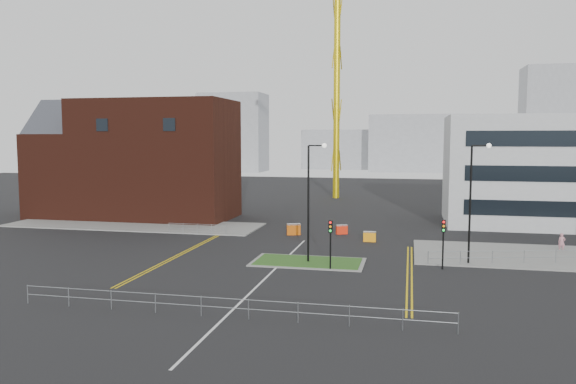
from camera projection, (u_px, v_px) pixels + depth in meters
name	position (u px, v px, depth m)	size (l,w,h in m)	color
ground	(255.00, 288.00, 35.84)	(200.00, 200.00, 0.00)	black
pavement_left	(134.00, 225.00, 61.47)	(28.00, 8.00, 0.12)	slate
pavement_right	(568.00, 257.00, 44.77)	(24.00, 10.00, 0.12)	slate
island_kerb	(308.00, 262.00, 43.19)	(8.60, 4.60, 0.08)	slate
grass_island	(308.00, 262.00, 43.19)	(8.00, 4.00, 0.12)	#2C541C
brick_building	(133.00, 161.00, 67.28)	(24.20, 10.07, 14.24)	#401910
office_block	(565.00, 171.00, 60.83)	(25.00, 12.20, 12.00)	#ACAFB1
tower_crane	(374.00, 25.00, 86.74)	(52.59, 8.63, 39.07)	#DABB0C
streetlamp_island	(311.00, 193.00, 42.62)	(1.46, 0.36, 9.18)	black
streetlamp_right_near	(473.00, 194.00, 42.02)	(1.46, 0.36, 9.18)	black
traffic_light_island	(330.00, 235.00, 40.56)	(0.28, 0.33, 3.65)	black
traffic_light_right	(443.00, 235.00, 40.80)	(0.28, 0.33, 3.65)	black
railing_front	(225.00, 303.00, 29.93)	(24.05, 0.05, 1.10)	gray
railing_left	(197.00, 227.00, 55.60)	(6.05, 0.05, 1.10)	gray
railing_right	(556.00, 254.00, 42.59)	(19.05, 5.05, 1.10)	gray
centre_line	(263.00, 280.00, 37.78)	(0.15, 30.00, 0.01)	silver
yellow_left_a	(185.00, 251.00, 47.47)	(0.12, 24.00, 0.01)	gold
yellow_left_b	(188.00, 251.00, 47.41)	(0.12, 24.00, 0.01)	gold
yellow_right_a	(407.00, 274.00, 39.65)	(0.12, 20.00, 0.01)	gold
yellow_right_b	(412.00, 274.00, 39.59)	(0.12, 20.00, 0.01)	gold
skyline_a	(233.00, 133.00, 159.96)	(18.00, 12.00, 22.00)	gray
skyline_b	(412.00, 143.00, 159.36)	(24.00, 12.00, 16.00)	gray
skyline_c	(550.00, 121.00, 146.48)	(14.00, 12.00, 28.00)	gray
skyline_d	(353.00, 149.00, 173.09)	(30.00, 12.00, 12.00)	gray
pedestrian	(562.00, 242.00, 47.40)	(0.57, 0.37, 1.55)	#C6808C
barrier_left	(294.00, 229.00, 55.44)	(1.40, 0.85, 1.12)	#C8540B
barrier_mid	(342.00, 229.00, 55.88)	(1.17, 0.79, 0.94)	#F7290D
barrier_right	(370.00, 236.00, 51.82)	(1.15, 0.39, 0.96)	#FF990E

